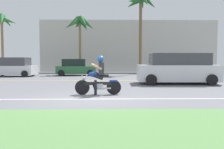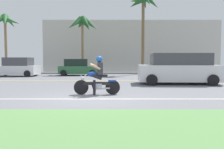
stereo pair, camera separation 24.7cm
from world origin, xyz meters
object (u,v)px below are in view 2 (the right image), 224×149
(parked_car_1, at_px, (78,68))
(suv_nearby, at_px, (179,69))
(palm_tree_1, at_px, (143,6))
(palm_tree_2, at_px, (83,26))
(motorcyclist, at_px, (97,78))
(parked_car_0, at_px, (17,68))
(palm_tree_0, at_px, (5,24))

(parked_car_1, bearing_deg, suv_nearby, -47.43)
(suv_nearby, bearing_deg, parked_car_1, 132.57)
(palm_tree_1, relative_size, palm_tree_2, 1.39)
(motorcyclist, height_order, palm_tree_1, palm_tree_1)
(parked_car_1, height_order, palm_tree_2, palm_tree_2)
(parked_car_0, bearing_deg, palm_tree_2, 30.93)
(motorcyclist, xyz_separation_m, palm_tree_1, (3.82, 14.57, 6.28))
(parked_car_1, bearing_deg, motorcyclist, -78.08)
(suv_nearby, relative_size, palm_tree_2, 0.84)
(suv_nearby, bearing_deg, palm_tree_2, 125.08)
(palm_tree_1, bearing_deg, palm_tree_0, -178.44)
(parked_car_0, height_order, palm_tree_2, palm_tree_2)
(motorcyclist, bearing_deg, palm_tree_2, 99.45)
(motorcyclist, distance_m, palm_tree_0, 18.04)
(motorcyclist, height_order, palm_tree_2, palm_tree_2)
(parked_car_0, bearing_deg, motorcyclist, -54.68)
(suv_nearby, bearing_deg, palm_tree_0, 146.87)
(suv_nearby, relative_size, palm_tree_1, 0.61)
(parked_car_0, height_order, palm_tree_0, palm_tree_0)
(parked_car_0, xyz_separation_m, parked_car_1, (5.36, 1.14, -0.05))
(suv_nearby, height_order, parked_car_0, suv_nearby)
(suv_nearby, xyz_separation_m, parked_car_0, (-12.68, 6.82, -0.13))
(parked_car_1, relative_size, palm_tree_1, 0.45)
(suv_nearby, xyz_separation_m, palm_tree_0, (-14.92, 9.74, 4.20))
(parked_car_0, distance_m, palm_tree_2, 7.73)
(motorcyclist, xyz_separation_m, parked_car_0, (-7.98, 11.27, 0.09))
(motorcyclist, height_order, palm_tree_0, palm_tree_0)
(suv_nearby, xyz_separation_m, parked_car_1, (-7.31, 7.96, -0.19))
(palm_tree_0, bearing_deg, palm_tree_2, 2.99)
(parked_car_0, bearing_deg, palm_tree_1, 15.63)
(suv_nearby, bearing_deg, parked_car_0, 151.72)
(parked_car_0, bearing_deg, suv_nearby, -28.28)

